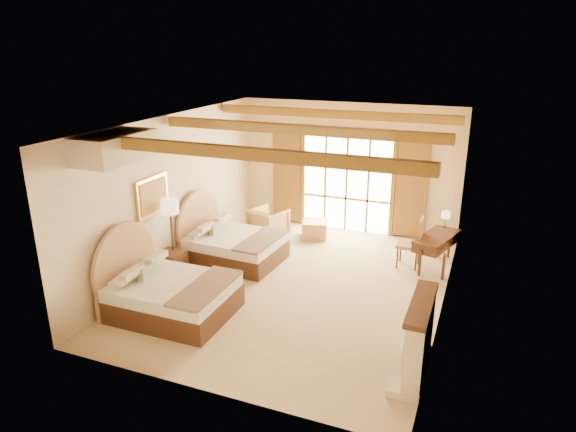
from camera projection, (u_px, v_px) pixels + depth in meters
The scene contains 19 objects.
floor at pixel (297, 285), 10.14m from camera, with size 7.00×7.00×0.00m, color #CFB989.
wall_back at pixel (348, 168), 12.70m from camera, with size 5.50×5.50×0.00m, color beige.
wall_left at pixel (173, 193), 10.59m from camera, with size 7.00×7.00×0.00m, color beige.
wall_right at pixel (450, 227), 8.66m from camera, with size 7.00×7.00×0.00m, color beige.
ceiling at pixel (298, 123), 9.11m from camera, with size 7.00×7.00×0.00m, color #B07B3C.
ceiling_beams at pixel (298, 129), 9.15m from camera, with size 5.39×4.60×0.18m, color olive, non-canonical shape.
french_doors at pixel (347, 182), 12.76m from camera, with size 3.95×0.08×2.60m.
fireplace at pixel (417, 342), 7.31m from camera, with size 0.46×1.40×1.16m.
painting at pixel (153, 196), 9.87m from camera, with size 0.06×0.95×0.75m.
canopy_valance at pixel (115, 147), 8.28m from camera, with size 0.70×1.40×0.45m, color beige.
bed_near at pixel (165, 291), 9.02m from camera, with size 2.06×1.62×1.36m.
bed_far at pixel (229, 243), 11.20m from camera, with size 2.05×1.59×1.30m.
nightstand at pixel (172, 265), 10.37m from camera, with size 0.47×0.47×0.57m, color #412316.
floor_lamp at pixel (170, 211), 10.13m from camera, with size 0.35×0.35×1.64m.
armchair at pixel (268, 223), 12.51m from camera, with size 0.78×0.81×0.73m, color tan.
ottoman at pixel (315, 229), 12.55m from camera, with size 0.58×0.58×0.42m, color #AA6C48.
desk at pixel (436, 250), 10.89m from camera, with size 0.91×1.41×0.70m.
desk_chair at pixel (410, 251), 10.89m from camera, with size 0.49×0.49×1.11m.
desk_lamp at pixel (446, 215), 11.16m from camera, with size 0.18×0.18×0.36m.
Camera 1 is at (3.24, -8.57, 4.57)m, focal length 32.00 mm.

